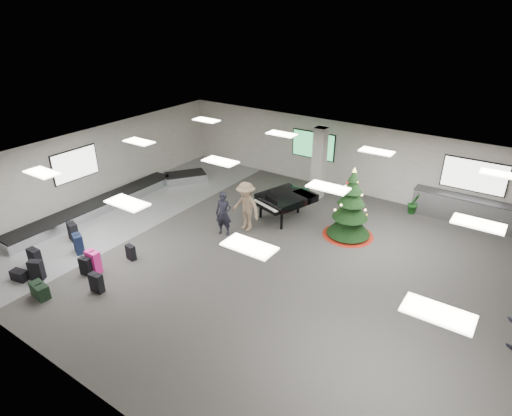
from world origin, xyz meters
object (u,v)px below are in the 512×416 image
Objects in this scene: baggage_carousel at (116,200)px; potted_plant_left at (414,203)px; pink_suitcase at (94,261)px; christmas_tree at (350,213)px; grand_piano at (284,199)px; traveler_b at (246,206)px; traveler_a at (224,214)px; service_counter at (465,210)px.

potted_plant_left is (10.93, 6.40, 0.24)m from baggage_carousel.
baggage_carousel is 12.55× the size of pink_suitcase.
christmas_tree is 3.04× the size of potted_plant_left.
baggage_carousel is 9.98m from christmas_tree.
grand_piano is (3.16, 6.78, 0.49)m from pink_suitcase.
traveler_b reaches higher than grand_piano.
grand_piano is 1.28× the size of traveler_b.
pink_suitcase is 0.45× the size of traveler_a.
traveler_a is (-3.95, -2.55, -0.09)m from christmas_tree.
grand_piano is at bearing 44.73° from traveler_a.
traveler_a reaches higher than baggage_carousel.
service_counter is (12.84, 6.73, 0.33)m from baggage_carousel.
service_counter is 4.48× the size of potted_plant_left.
pink_suitcase is 0.31× the size of grand_piano.
potted_plant_left is at bearing 53.35° from traveler_b.
christmas_tree reaches higher than service_counter.
baggage_carousel is 3.87× the size of grand_piano.
service_counter reaches higher than baggage_carousel.
potted_plant_left is at bearing -170.25° from service_counter.
christmas_tree is at bearing 18.31° from baggage_carousel.
christmas_tree is 1.61× the size of traveler_a.
grand_piano is at bearing 23.99° from baggage_carousel.
grand_piano is at bearing -176.90° from christmas_tree.
service_counter is 4.97m from christmas_tree.
traveler_b is at bearing 64.60° from pink_suitcase.
pink_suitcase is 4.82m from traveler_a.
service_counter reaches higher than pink_suitcase.
traveler_a is at bearing -113.48° from traveler_b.
traveler_a is 0.87× the size of traveler_b.
traveler_b is at bearing 12.75° from baggage_carousel.
pink_suitcase is at bearing -131.46° from service_counter.
pink_suitcase is at bearing -133.07° from traveler_a.
pink_suitcase is at bearing -107.51° from traveler_b.
christmas_tree reaches higher than traveler_b.
christmas_tree is 1.40× the size of traveler_b.
baggage_carousel is at bearing -159.45° from traveler_b.
pink_suitcase is 0.85× the size of potted_plant_left.
traveler_b is at bearing -134.45° from potted_plant_left.
traveler_b is (0.47, 0.77, 0.13)m from traveler_a.
traveler_b reaches higher than traveler_a.
traveler_b is at bearing -152.95° from christmas_tree.
traveler_a is 0.92m from traveler_b.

